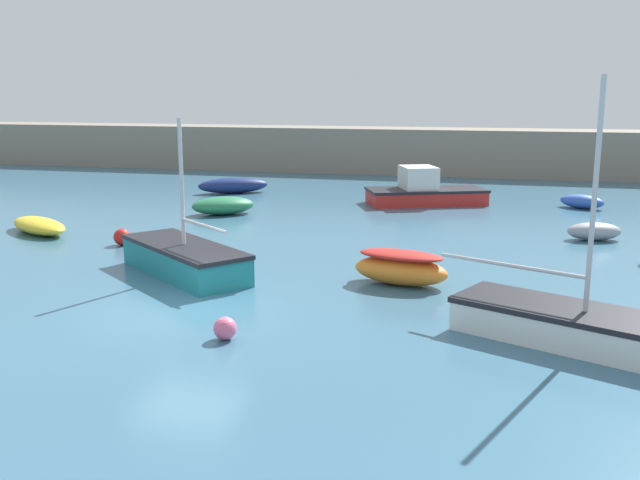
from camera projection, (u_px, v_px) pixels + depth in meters
ground_plane at (186, 315)px, 17.03m from camera, size 120.00×120.00×0.20m
harbor_breakwater at (387, 150)px, 45.49m from camera, size 66.02×3.57×2.83m
dinghy_near_pier at (594, 231)px, 25.04m from camera, size 2.05×1.38×0.62m
fishing_dinghy_green at (582, 202)px, 31.78m from camera, size 2.16×1.70×0.61m
open_tender_yellow at (39, 226)px, 26.27m from camera, size 3.58×2.89×0.56m
sailboat_tall_mast at (584, 327)px, 14.65m from camera, size 5.87×3.81×5.48m
rowboat_blue_near at (223, 205)px, 30.23m from camera, size 3.02×2.72×0.75m
sailboat_short_mast at (185, 259)px, 20.32m from camera, size 4.88×4.33×4.44m
rowboat_white_midwater at (233, 185)px, 36.45m from camera, size 3.67×2.84×0.79m
rowboat_with_red_cover at (401, 267)px, 19.29m from camera, size 2.82×1.71×0.93m
cabin_cruiser_white at (424, 192)px, 32.92m from camera, size 5.83×4.14×1.75m
mooring_buoy_pink at (225, 328)px, 15.03m from camera, size 0.49×0.49×0.49m
mooring_buoy_red at (122, 237)px, 24.21m from camera, size 0.57×0.57×0.57m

